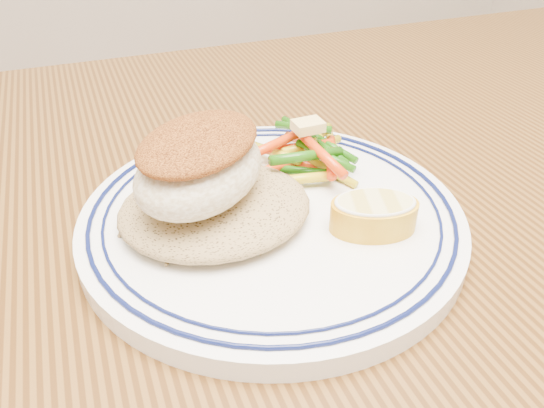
{
  "coord_description": "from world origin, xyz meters",
  "views": [
    {
      "loc": [
        -0.11,
        -0.25,
        0.98
      ],
      "look_at": [
        0.0,
        0.03,
        0.77
      ],
      "focal_mm": 35.0,
      "sensor_mm": 36.0,
      "label": 1
    }
  ],
  "objects_px": {
    "dining_table": "(284,351)",
    "vegetable_pile": "(308,153)",
    "fish_fillet": "(200,163)",
    "lemon_wedge": "(374,213)",
    "plate": "(272,216)",
    "rice_pilaf": "(215,203)"
  },
  "relations": [
    {
      "from": "dining_table",
      "to": "vegetable_pile",
      "type": "bearing_deg",
      "value": 57.17
    },
    {
      "from": "plate",
      "to": "fish_fillet",
      "type": "relative_size",
      "value": 2.17
    },
    {
      "from": "fish_fillet",
      "to": "lemon_wedge",
      "type": "height_order",
      "value": "fish_fillet"
    },
    {
      "from": "fish_fillet",
      "to": "vegetable_pile",
      "type": "bearing_deg",
      "value": 22.67
    },
    {
      "from": "dining_table",
      "to": "vegetable_pile",
      "type": "relative_size",
      "value": 14.51
    },
    {
      "from": "rice_pilaf",
      "to": "plate",
      "type": "bearing_deg",
      "value": -6.13
    },
    {
      "from": "plate",
      "to": "vegetable_pile",
      "type": "distance_m",
      "value": 0.07
    },
    {
      "from": "dining_table",
      "to": "plate",
      "type": "height_order",
      "value": "plate"
    },
    {
      "from": "vegetable_pile",
      "to": "lemon_wedge",
      "type": "xyz_separation_m",
      "value": [
        0.01,
        -0.09,
        -0.0
      ]
    },
    {
      "from": "plate",
      "to": "lemon_wedge",
      "type": "distance_m",
      "value": 0.07
    },
    {
      "from": "rice_pilaf",
      "to": "fish_fillet",
      "type": "distance_m",
      "value": 0.03
    },
    {
      "from": "vegetable_pile",
      "to": "lemon_wedge",
      "type": "bearing_deg",
      "value": -85.74
    },
    {
      "from": "plate",
      "to": "fish_fillet",
      "type": "distance_m",
      "value": 0.07
    },
    {
      "from": "plate",
      "to": "rice_pilaf",
      "type": "relative_size",
      "value": 2.05
    },
    {
      "from": "fish_fillet",
      "to": "lemon_wedge",
      "type": "relative_size",
      "value": 1.85
    },
    {
      "from": "dining_table",
      "to": "lemon_wedge",
      "type": "bearing_deg",
      "value": -12.24
    },
    {
      "from": "dining_table",
      "to": "plate",
      "type": "relative_size",
      "value": 5.57
    },
    {
      "from": "rice_pilaf",
      "to": "vegetable_pile",
      "type": "distance_m",
      "value": 0.1
    },
    {
      "from": "plate",
      "to": "fish_fillet",
      "type": "height_order",
      "value": "fish_fillet"
    },
    {
      "from": "dining_table",
      "to": "fish_fillet",
      "type": "relative_size",
      "value": 12.06
    },
    {
      "from": "lemon_wedge",
      "to": "vegetable_pile",
      "type": "bearing_deg",
      "value": 94.26
    },
    {
      "from": "plate",
      "to": "rice_pilaf",
      "type": "xyz_separation_m",
      "value": [
        -0.04,
        0.0,
        0.02
      ]
    }
  ]
}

